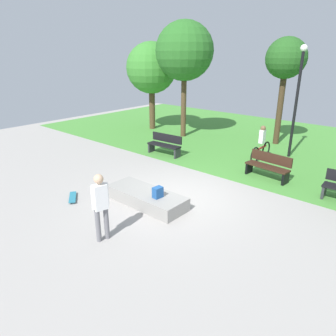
# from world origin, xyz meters

# --- Properties ---
(ground_plane) EXTENTS (28.00, 28.00, 0.00)m
(ground_plane) POSITION_xyz_m (0.00, 0.00, 0.00)
(ground_plane) COLOR #9E9993
(grass_lawn) EXTENTS (26.60, 11.72, 0.01)m
(grass_lawn) POSITION_xyz_m (0.00, 8.14, 0.00)
(grass_lawn) COLOR #478C38
(grass_lawn) RESTS_ON ground_plane
(concrete_ledge) EXTENTS (2.59, 1.00, 0.40)m
(concrete_ledge) POSITION_xyz_m (-0.49, -1.00, 0.20)
(concrete_ledge) COLOR gray
(concrete_ledge) RESTS_ON ground_plane
(backpack_on_ledge) EXTENTS (0.23, 0.30, 0.32)m
(backpack_on_ledge) POSITION_xyz_m (0.05, -1.07, 0.56)
(backpack_on_ledge) COLOR #1E4C8C
(backpack_on_ledge) RESTS_ON concrete_ledge
(skater_performing_trick) EXTENTS (0.27, 0.42, 1.72)m
(skater_performing_trick) POSITION_xyz_m (0.09, -3.08, 1.01)
(skater_performing_trick) COLOR slate
(skater_performing_trick) RESTS_ON ground_plane
(skateboard_by_ledge) EXTENTS (0.77, 0.63, 0.08)m
(skateboard_by_ledge) POSITION_xyz_m (-2.45, -2.31, 0.06)
(skateboard_by_ledge) COLOR teal
(skateboard_by_ledge) RESTS_ON ground_plane
(park_bench_near_lamppost) EXTENTS (1.63, 0.57, 0.91)m
(park_bench_near_lamppost) POSITION_xyz_m (-3.30, 3.02, 0.48)
(park_bench_near_lamppost) COLOR black
(park_bench_near_lamppost) RESTS_ON ground_plane
(park_bench_near_path) EXTENTS (1.64, 0.65, 0.91)m
(park_bench_near_path) POSITION_xyz_m (1.40, 3.37, 0.48)
(park_bench_near_path) COLOR #331E14
(park_bench_near_path) RESTS_ON ground_plane
(tree_leaning_ash) EXTENTS (1.88, 1.88, 5.03)m
(tree_leaning_ash) POSITION_xyz_m (-0.26, 8.05, 4.00)
(tree_leaning_ash) COLOR #42301E
(tree_leaning_ash) RESTS_ON grass_lawn
(tree_slender_maple) EXTENTS (2.94, 2.94, 5.88)m
(tree_slender_maple) POSITION_xyz_m (-4.74, 6.16, 4.38)
(tree_slender_maple) COLOR #4C3823
(tree_slender_maple) RESTS_ON grass_lawn
(tree_tall_oak) EXTENTS (2.86, 2.86, 4.94)m
(tree_tall_oak) POSITION_xyz_m (-7.29, 6.37, 3.48)
(tree_tall_oak) COLOR #4C3823
(tree_tall_oak) RESTS_ON grass_lawn
(lamp_post) EXTENTS (0.28, 0.28, 4.63)m
(lamp_post) POSITION_xyz_m (1.03, 6.41, 2.78)
(lamp_post) COLOR black
(lamp_post) RESTS_ON ground_plane
(cyclist_on_bicycle) EXTENTS (0.22, 1.82, 1.52)m
(cyclist_on_bicycle) POSITION_xyz_m (0.28, 5.13, 0.63)
(cyclist_on_bicycle) COLOR black
(cyclist_on_bicycle) RESTS_ON ground_plane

